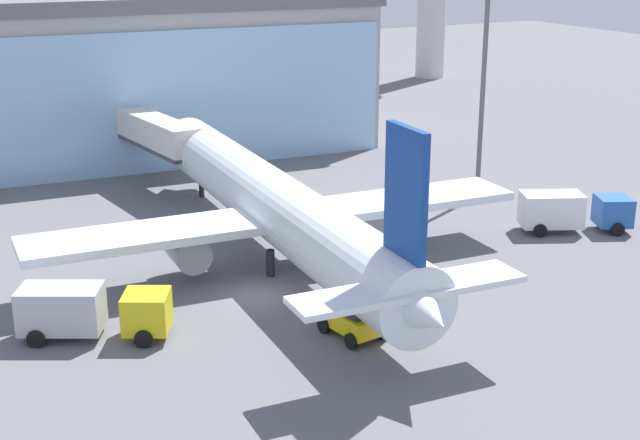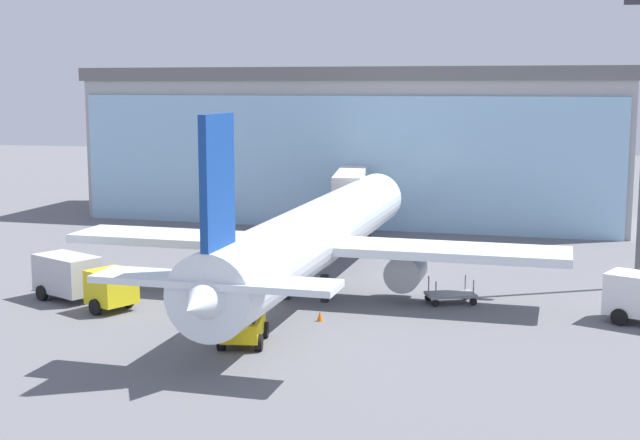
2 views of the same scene
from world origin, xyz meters
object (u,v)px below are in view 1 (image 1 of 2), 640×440
(catering_truck, at_px, (89,310))
(safety_cone_wingtip, at_px, (28,284))
(fuel_truck, at_px, (571,210))
(jet_bridge, at_px, (147,131))
(airplane, at_px, (275,206))
(apron_light_mast, at_px, (485,56))
(safety_cone_nose, at_px, (352,288))
(baggage_cart, at_px, (400,238))
(pushback_tug, at_px, (354,318))

(catering_truck, bearing_deg, safety_cone_wingtip, 128.95)
(fuel_truck, relative_size, safety_cone_wingtip, 13.73)
(jet_bridge, bearing_deg, airplane, 177.55)
(apron_light_mast, height_order, safety_cone_nose, apron_light_mast)
(baggage_cart, bearing_deg, airplane, -28.96)
(jet_bridge, distance_m, fuel_truck, 32.84)
(airplane, height_order, catering_truck, airplane)
(airplane, distance_m, pushback_tug, 11.85)
(baggage_cart, xyz_separation_m, pushback_tug, (-9.28, -10.53, 0.47))
(apron_light_mast, xyz_separation_m, airplane, (-19.38, -5.66, -7.12))
(catering_truck, height_order, safety_cone_nose, catering_truck)
(airplane, xyz_separation_m, fuel_truck, (19.96, -3.85, -2.05))
(baggage_cart, height_order, safety_cone_wingtip, baggage_cart)
(pushback_tug, relative_size, safety_cone_nose, 6.25)
(safety_cone_wingtip, bearing_deg, catering_truck, -78.33)
(apron_light_mast, height_order, safety_cone_wingtip, apron_light_mast)
(jet_bridge, relative_size, baggage_cart, 4.61)
(jet_bridge, bearing_deg, pushback_tug, 174.24)
(catering_truck, bearing_deg, fuel_truck, 30.43)
(jet_bridge, relative_size, safety_cone_wingtip, 26.78)
(apron_light_mast, relative_size, catering_truck, 2.38)
(pushback_tug, bearing_deg, jet_bridge, -7.74)
(safety_cone_wingtip, bearing_deg, airplane, -9.23)
(apron_light_mast, xyz_separation_m, catering_truck, (-32.02, -11.30, -9.17))
(catering_truck, height_order, fuel_truck, same)
(fuel_truck, height_order, pushback_tug, fuel_truck)
(apron_light_mast, distance_m, airplane, 21.40)
(baggage_cart, height_order, pushback_tug, pushback_tug)
(jet_bridge, bearing_deg, apron_light_mast, -132.61)
(apron_light_mast, bearing_deg, jet_bridge, 144.22)
(apron_light_mast, xyz_separation_m, safety_cone_nose, (-17.63, -12.14, -10.37))
(baggage_cart, xyz_separation_m, safety_cone_nose, (-6.55, -5.48, -0.23))
(jet_bridge, height_order, safety_cone_nose, jet_bridge)
(jet_bridge, xyz_separation_m, airplane, (1.59, -20.77, -0.75))
(jet_bridge, distance_m, pushback_tug, 32.47)
(fuel_truck, xyz_separation_m, baggage_cart, (-11.67, 2.85, -0.97))
(catering_truck, relative_size, fuel_truck, 0.99)
(catering_truck, bearing_deg, airplane, 51.35)
(jet_bridge, relative_size, safety_cone_nose, 26.78)
(catering_truck, height_order, pushback_tug, catering_truck)
(safety_cone_nose, bearing_deg, jet_bridge, 96.97)
(airplane, height_order, safety_cone_wingtip, airplane)
(baggage_cart, bearing_deg, pushback_tug, 26.51)
(jet_bridge, height_order, safety_cone_wingtip, jet_bridge)
(apron_light_mast, bearing_deg, catering_truck, -160.55)
(pushback_tug, height_order, safety_cone_nose, pushback_tug)
(fuel_truck, bearing_deg, safety_cone_wingtip, -165.63)
(jet_bridge, distance_m, apron_light_mast, 26.62)
(safety_cone_nose, bearing_deg, airplane, 105.04)
(airplane, bearing_deg, catering_truck, 116.93)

